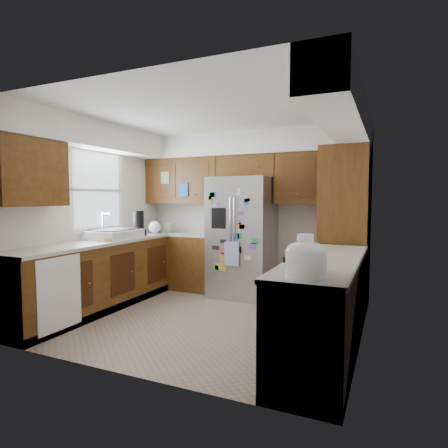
% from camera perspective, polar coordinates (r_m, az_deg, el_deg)
% --- Properties ---
extents(floor, '(3.60, 3.60, 0.00)m').
position_cam_1_polar(floor, '(4.79, -2.67, -14.18)').
color(floor, gray).
rests_on(floor, ground).
extents(room_shell, '(3.64, 3.24, 2.52)m').
position_cam_1_polar(room_shell, '(4.93, -1.92, 7.83)').
color(room_shell, silver).
rests_on(room_shell, ground).
extents(left_counter_run, '(1.36, 3.20, 0.92)m').
position_cam_1_polar(left_counter_run, '(5.43, -15.61, -7.45)').
color(left_counter_run, '#45280D').
rests_on(left_counter_run, ground).
extents(right_counter_run, '(0.63, 2.25, 0.92)m').
position_cam_1_polar(right_counter_run, '(3.78, 15.09, -12.61)').
color(right_counter_run, '#45280D').
rests_on(right_counter_run, ground).
extents(pantry, '(0.60, 0.90, 2.15)m').
position_cam_1_polar(pantry, '(5.25, 17.99, -0.75)').
color(pantry, '#45280D').
rests_on(pantry, ground).
extents(fridge, '(0.90, 0.79, 1.80)m').
position_cam_1_polar(fridge, '(5.68, 2.77, -1.99)').
color(fridge, '#AFAEB4').
rests_on(fridge, ground).
extents(bridge_cabinet, '(0.96, 0.34, 0.35)m').
position_cam_1_polar(bridge_cabinet, '(5.88, 3.62, 8.70)').
color(bridge_cabinet, '#45280D').
rests_on(bridge_cabinet, fridge).
extents(fridge_top_items, '(0.92, 0.28, 0.26)m').
position_cam_1_polar(fridge_top_items, '(5.89, 3.13, 11.55)').
color(fridge_top_items, blue).
rests_on(fridge_top_items, bridge_cabinet).
extents(sink_assembly, '(0.52, 0.71, 0.37)m').
position_cam_1_polar(sink_assembly, '(5.49, -16.36, -1.45)').
color(sink_assembly, white).
rests_on(sink_assembly, left_counter_run).
extents(left_counter_clutter, '(0.37, 0.89, 0.38)m').
position_cam_1_polar(left_counter_clutter, '(6.01, -11.71, -0.30)').
color(left_counter_clutter, black).
rests_on(left_counter_clutter, left_counter_run).
extents(rice_cooker, '(0.31, 0.30, 0.26)m').
position_cam_1_polar(rice_cooker, '(2.77, 12.38, -5.15)').
color(rice_cooker, white).
rests_on(rice_cooker, right_counter_run).
extents(paper_towel, '(0.13, 0.13, 0.29)m').
position_cam_1_polar(paper_towel, '(3.03, 12.26, -4.24)').
color(paper_towel, white).
rests_on(paper_towel, right_counter_run).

